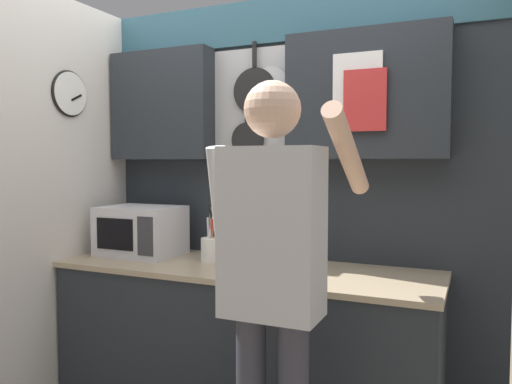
% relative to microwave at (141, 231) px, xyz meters
% --- Properties ---
extents(base_cabinet_counter, '(2.09, 0.68, 0.91)m').
position_rel_microwave_xyz_m(base_cabinet_counter, '(0.72, -0.05, -0.60)').
color(base_cabinet_counter, '#23282D').
rests_on(base_cabinet_counter, ground_plane).
extents(back_wall_unit, '(2.66, 0.23, 2.43)m').
position_rel_microwave_xyz_m(back_wall_unit, '(0.73, 0.26, 0.43)').
color(back_wall_unit, '#23282D').
rests_on(back_wall_unit, ground_plane).
extents(side_wall, '(0.07, 1.60, 2.43)m').
position_rel_microwave_xyz_m(side_wall, '(-0.35, -0.42, 0.17)').
color(side_wall, silver).
rests_on(side_wall, ground_plane).
extents(microwave, '(0.47, 0.37, 0.30)m').
position_rel_microwave_xyz_m(microwave, '(0.00, 0.00, 0.00)').
color(microwave, silver).
rests_on(microwave, base_cabinet_counter).
extents(knife_block, '(0.11, 0.15, 0.28)m').
position_rel_microwave_xyz_m(knife_block, '(0.94, 0.00, -0.04)').
color(knife_block, brown).
rests_on(knife_block, base_cabinet_counter).
extents(utensil_crock, '(0.12, 0.12, 0.34)m').
position_rel_microwave_xyz_m(utensil_crock, '(0.49, 0.00, -0.06)').
color(utensil_crock, white).
rests_on(utensil_crock, base_cabinet_counter).
extents(person, '(0.54, 0.63, 1.78)m').
position_rel_microwave_xyz_m(person, '(1.15, -0.70, 0.02)').
color(person, '#383842').
rests_on(person, ground_plane).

